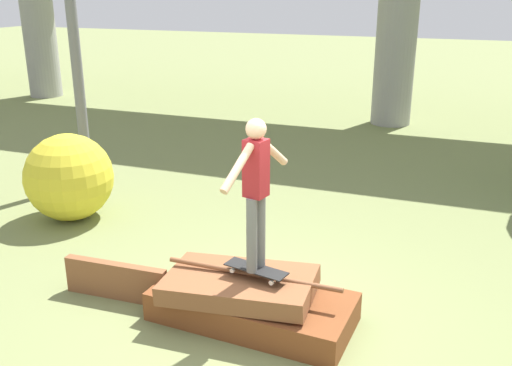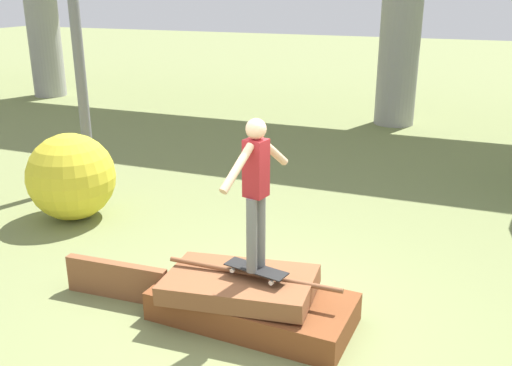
% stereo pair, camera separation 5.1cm
% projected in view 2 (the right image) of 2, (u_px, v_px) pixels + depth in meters
% --- Properties ---
extents(ground_plane, '(80.00, 80.00, 0.00)m').
position_uv_depth(ground_plane, '(253.00, 319.00, 6.71)').
color(ground_plane, olive).
extents(scrap_pile, '(2.38, 1.19, 0.63)m').
position_uv_depth(scrap_pile, '(249.00, 300.00, 6.62)').
color(scrap_pile, brown).
rests_on(scrap_pile, ground_plane).
extents(scrap_plank_loose, '(1.38, 0.18, 0.48)m').
position_uv_depth(scrap_plank_loose, '(117.00, 280.00, 7.12)').
color(scrap_plank_loose, brown).
rests_on(scrap_plank_loose, ground_plane).
extents(skateboard, '(0.77, 0.37, 0.09)m').
position_uv_depth(skateboard, '(256.00, 269.00, 6.40)').
color(skateboard, black).
rests_on(skateboard, scrap_pile).
extents(skater, '(0.34, 1.24, 1.72)m').
position_uv_depth(skater, '(256.00, 184.00, 6.07)').
color(skater, slate).
rests_on(skater, skateboard).
extents(bush_yellow_flowering, '(1.45, 1.45, 1.45)m').
position_uv_depth(bush_yellow_flowering, '(71.00, 177.00, 9.43)').
color(bush_yellow_flowering, gold).
rests_on(bush_yellow_flowering, ground_plane).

